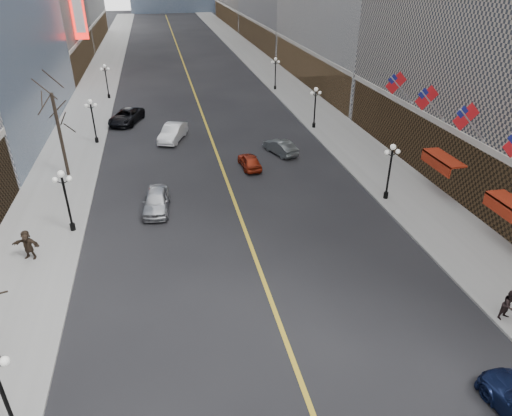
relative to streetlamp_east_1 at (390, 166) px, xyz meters
name	(u,v)px	position (x,y,z in m)	size (l,w,h in m)	color
sidewalk_east	(282,83)	(2.20, 40.00, -2.83)	(6.00, 230.00, 0.15)	gray
sidewalk_west	(95,92)	(-25.80, 40.00, -2.83)	(6.00, 230.00, 0.15)	gray
lane_line	(187,74)	(-11.80, 50.00, -2.89)	(0.25, 200.00, 0.02)	gold
streetlamp_east_1	(390,166)	(0.00, 0.00, 0.00)	(1.26, 0.44, 4.52)	black
streetlamp_east_2	(315,103)	(0.00, 18.00, 0.00)	(1.26, 0.44, 4.52)	black
streetlamp_east_3	(275,70)	(0.00, 36.00, 0.00)	(1.26, 0.44, 4.52)	black
streetlamp_west_0	(0,385)	(-23.60, -16.00, 0.00)	(1.26, 0.44, 4.52)	black
streetlamp_west_1	(66,195)	(-23.60, 0.00, 0.00)	(1.26, 0.44, 4.52)	black
streetlamp_west_2	(93,116)	(-23.60, 18.00, 0.00)	(1.26, 0.44, 4.52)	black
streetlamp_west_3	(106,78)	(-23.60, 36.00, 0.00)	(1.26, 0.44, 4.52)	black
flag_3	(468,119)	(3.51, -3.00, 4.39)	(2.87, 0.12, 2.87)	#B2B2B7
flag_4	(428,100)	(3.51, 2.00, 4.39)	(2.87, 0.12, 2.87)	#B2B2B7
flag_5	(398,85)	(3.51, 7.00, 4.39)	(2.87, 0.12, 2.87)	#B2B2B7
awning_b	(512,207)	(4.30, -8.00, 0.18)	(1.40, 4.00, 0.93)	maroon
awning_c	(441,159)	(4.30, 0.00, 0.18)	(1.40, 4.00, 0.93)	maroon
tree_west_far	(54,107)	(-25.30, 10.00, 3.34)	(3.60, 3.60, 7.92)	#2D231C
car_nb_near	(156,201)	(-17.79, 2.02, -2.10)	(1.89, 4.69, 1.60)	#AEB0B6
car_nb_mid	(173,133)	(-15.79, 17.42, -2.06)	(1.79, 5.14, 1.69)	silver
car_nb_far	(126,116)	(-20.80, 24.44, -2.09)	(2.70, 5.85, 1.62)	black
car_sb_mid	(250,161)	(-9.31, 8.53, -2.24)	(1.56, 3.88, 1.32)	maroon
car_sb_far	(280,147)	(-5.67, 11.35, -2.21)	(1.47, 4.20, 1.39)	#515759
ped_east_walk	(509,305)	(-0.11, -14.15, -1.88)	(0.84, 0.46, 1.74)	black
ped_west_far	(27,245)	(-25.75, -3.03, -1.76)	(1.83, 0.53, 1.98)	#2E2319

